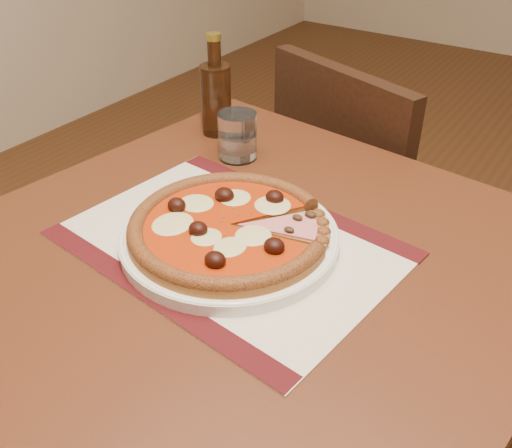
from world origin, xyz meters
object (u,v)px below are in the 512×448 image
Objects in this scene: table at (249,301)px; pizza at (229,226)px; chair_far at (360,205)px; water_glass at (238,136)px; plate at (230,238)px; bottle at (216,96)px.

pizza is at bearing -166.13° from table.
chair_far is 9.94× the size of water_glass.
table is 0.12m from plate.
chair_far is 0.68m from pizza.
table is 10.46× the size of water_glass.
plate is 1.61× the size of bottle.
plate is 0.27m from water_glass.
chair_far is at bearing 75.85° from water_glass.
table is at bearing 13.87° from pizza.
bottle reaches higher than table.
table is at bearing 116.99° from chair_far.
plate is at bearing 114.33° from chair_far.
water_glass reaches higher than table.
water_glass reaches higher than pizza.
plate is at bearing -166.44° from table.
plate is 0.02m from pizza.
pizza is (-0.03, -0.01, 0.13)m from table.
chair_far is 0.50m from bottle.
water_glass is 0.12m from bottle.
bottle is at bearing 78.26° from chair_far.
table is at bearing 13.56° from plate.
plate is (0.05, -0.61, 0.28)m from chair_far.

